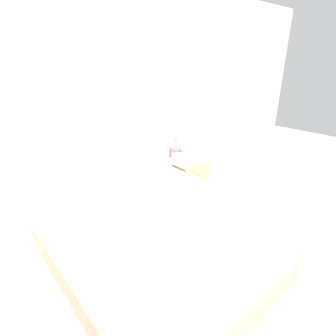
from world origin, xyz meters
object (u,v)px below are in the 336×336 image
(bed, at_px, (149,231))
(nightstand, at_px, (185,178))
(flower_vase, at_px, (175,150))
(table_lamp, at_px, (181,142))

(bed, height_order, nightstand, bed)
(nightstand, bearing_deg, flower_vase, 164.06)
(table_lamp, bearing_deg, flower_vase, -157.09)
(table_lamp, distance_m, flower_vase, 0.20)
(nightstand, bearing_deg, bed, -148.89)
(table_lamp, xyz_separation_m, flower_vase, (-0.17, -0.07, -0.06))
(flower_vase, bearing_deg, table_lamp, 22.91)
(nightstand, xyz_separation_m, flower_vase, (-0.15, 0.04, 0.44))
(nightstand, height_order, table_lamp, table_lamp)
(table_lamp, bearing_deg, bed, -145.21)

